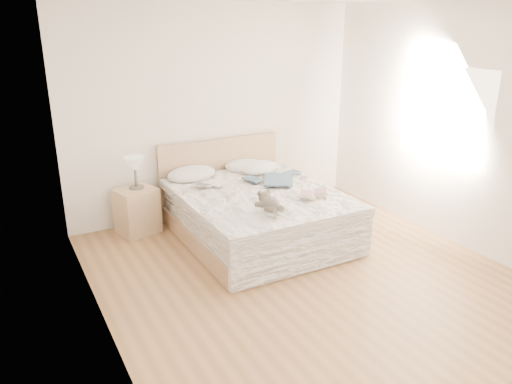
% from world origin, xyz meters
% --- Properties ---
extents(floor, '(4.00, 4.50, 0.00)m').
position_xyz_m(floor, '(0.00, 0.00, 0.00)').
color(floor, brown).
rests_on(floor, ground).
extents(wall_back, '(4.00, 0.02, 2.70)m').
position_xyz_m(wall_back, '(0.00, 2.25, 1.35)').
color(wall_back, white).
rests_on(wall_back, ground).
extents(wall_left, '(0.02, 4.50, 2.70)m').
position_xyz_m(wall_left, '(-2.00, 0.00, 1.35)').
color(wall_left, white).
rests_on(wall_left, ground).
extents(wall_right, '(0.02, 4.50, 2.70)m').
position_xyz_m(wall_right, '(2.00, 0.00, 1.35)').
color(wall_right, white).
rests_on(wall_right, ground).
extents(window, '(0.02, 1.30, 1.10)m').
position_xyz_m(window, '(1.99, 0.30, 1.45)').
color(window, white).
rests_on(window, wall_right).
extents(bed, '(1.72, 2.14, 1.00)m').
position_xyz_m(bed, '(0.00, 1.19, 0.31)').
color(bed, tan).
rests_on(bed, floor).
extents(nightstand, '(0.54, 0.50, 0.56)m').
position_xyz_m(nightstand, '(-1.21, 1.99, 0.28)').
color(nightstand, tan).
rests_on(nightstand, floor).
extents(table_lamp, '(0.31, 0.31, 0.39)m').
position_xyz_m(table_lamp, '(-1.19, 2.01, 0.84)').
color(table_lamp, '#4B4641').
rests_on(table_lamp, nightstand).
extents(pillow_left, '(0.70, 0.54, 0.19)m').
position_xyz_m(pillow_left, '(-0.48, 1.99, 0.64)').
color(pillow_left, white).
rests_on(pillow_left, bed).
extents(pillow_middle, '(0.67, 0.59, 0.17)m').
position_xyz_m(pillow_middle, '(0.29, 1.99, 0.64)').
color(pillow_middle, white).
rests_on(pillow_middle, bed).
extents(pillow_right, '(0.66, 0.57, 0.17)m').
position_xyz_m(pillow_right, '(0.41, 1.82, 0.64)').
color(pillow_right, white).
rests_on(pillow_right, bed).
extents(blouse, '(0.76, 0.77, 0.02)m').
position_xyz_m(blouse, '(0.39, 1.30, 0.63)').
color(blouse, '#314960').
rests_on(blouse, bed).
extents(photo_book, '(0.36, 0.34, 0.02)m').
position_xyz_m(photo_book, '(-0.44, 1.52, 0.63)').
color(photo_book, silver).
rests_on(photo_book, bed).
extents(childrens_book, '(0.45, 0.42, 0.02)m').
position_xyz_m(childrens_book, '(0.47, 0.67, 0.63)').
color(childrens_book, beige).
rests_on(childrens_book, bed).
extents(teddy_bear, '(0.23, 0.33, 0.17)m').
position_xyz_m(teddy_bear, '(-0.22, 0.44, 0.65)').
color(teddy_bear, '#5F554A').
rests_on(teddy_bear, bed).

